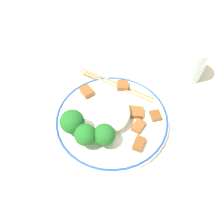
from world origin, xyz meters
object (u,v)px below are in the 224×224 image
plate (112,118)px  broccoli_back_left (72,122)px  chopsticks (115,84)px  drinking_glass (191,62)px  broccoli_back_center (85,135)px  broccoli_back_right (104,135)px

plate → broccoli_back_left: bearing=111.8°
broccoli_back_left → chopsticks: size_ratio=0.32×
broccoli_back_left → drinking_glass: bearing=-58.1°
broccoli_back_center → drinking_glass: 0.32m
broccoli_back_right → drinking_glass: 0.30m
broccoli_back_center → drinking_glass: drinking_glass is taller
broccoli_back_center → chopsticks: 0.17m
plate → broccoli_back_right: broccoli_back_right is taller
broccoli_back_center → broccoli_back_left: bearing=42.7°
broccoli_back_left → broccoli_back_right: 0.07m
chopsticks → drinking_glass: 0.20m
plate → broccoli_back_left: 0.09m
chopsticks → drinking_glass: size_ratio=2.09×
broccoli_back_left → broccoli_back_right: (-0.03, -0.06, -0.00)m
plate → broccoli_back_center: broccoli_back_center is taller
broccoli_back_center → broccoli_back_right: bearing=-87.6°
plate → chopsticks: size_ratio=1.37×
broccoli_back_right → plate: bearing=-14.8°
plate → chopsticks: 0.10m
broccoli_back_center → broccoli_back_right: size_ratio=1.06×
broccoli_back_left → drinking_glass: 0.33m
broccoli_back_left → chopsticks: (0.13, -0.09, -0.03)m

